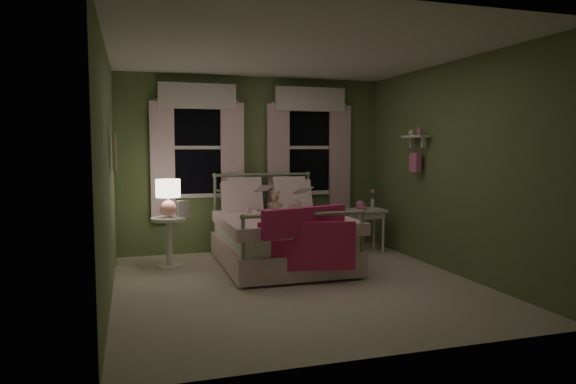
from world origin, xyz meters
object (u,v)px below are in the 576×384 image
object	(u,v)px
bed	(280,236)
child_left	(252,191)
table_lamp	(168,194)
child_right	(291,190)
nightstand_right	(366,216)
nightstand_left	(169,235)
teddy_bear	(275,203)

from	to	relation	value
bed	child_left	distance (m)	0.76
child_left	table_lamp	bearing A→B (deg)	1.50
child_right	nightstand_right	distance (m)	1.23
child_right	nightstand_left	world-z (taller)	child_right
nightstand_right	child_right	bearing A→B (deg)	179.60
nightstand_right	table_lamp	bearing A→B (deg)	-177.90
child_right	teddy_bear	world-z (taller)	child_right
table_lamp	nightstand_right	size ratio (longest dim) A/B	0.75
bed	teddy_bear	xyz separation A→B (m)	(-0.00, 0.26, 0.41)
teddy_bear	child_right	bearing A→B (deg)	29.50
bed	nightstand_left	xyz separation A→B (m)	(-1.41, 0.31, 0.03)
nightstand_left	table_lamp	bearing A→B (deg)	-90.00
child_right	table_lamp	size ratio (longest dim) A/B	1.62
nightstand_right	nightstand_left	bearing A→B (deg)	-177.90
child_right	table_lamp	world-z (taller)	child_right
table_lamp	child_right	bearing A→B (deg)	3.81
child_right	nightstand_left	size ratio (longest dim) A/B	1.19
nightstand_left	nightstand_right	size ratio (longest dim) A/B	1.02
child_right	nightstand_right	xyz separation A→B (m)	(1.16, -0.01, -0.41)
teddy_bear	nightstand_left	xyz separation A→B (m)	(-1.41, 0.05, -0.37)
teddy_bear	nightstand_right	world-z (taller)	teddy_bear
child_left	nightstand_right	distance (m)	1.77
bed	teddy_bear	bearing A→B (deg)	90.00
child_left	nightstand_right	bearing A→B (deg)	175.55
teddy_bear	child_left	bearing A→B (deg)	150.50
child_right	bed	bearing A→B (deg)	74.46
child_right	table_lamp	xyz separation A→B (m)	(-1.69, -0.11, -0.00)
table_lamp	nightstand_right	world-z (taller)	table_lamp
table_lamp	teddy_bear	bearing A→B (deg)	-1.85
teddy_bear	nightstand_left	world-z (taller)	teddy_bear
table_lamp	nightstand_right	distance (m)	2.88
bed	nightstand_left	bearing A→B (deg)	167.66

